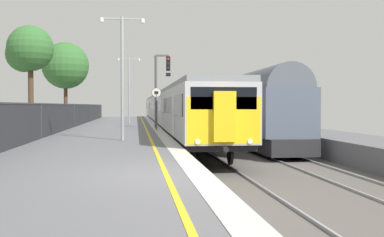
% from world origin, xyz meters
% --- Properties ---
extents(ground, '(17.40, 110.00, 1.21)m').
position_xyz_m(ground, '(2.64, 0.00, -0.61)').
color(ground, slate).
extents(commuter_train_at_platform, '(2.83, 60.60, 3.81)m').
position_xyz_m(commuter_train_at_platform, '(2.10, 35.64, 1.27)').
color(commuter_train_at_platform, '#B7B7BC').
rests_on(commuter_train_at_platform, ground).
extents(freight_train_adjacent_track, '(2.60, 44.75, 4.52)m').
position_xyz_m(freight_train_adjacent_track, '(6.10, 31.56, 1.47)').
color(freight_train_adjacent_track, '#232326').
rests_on(freight_train_adjacent_track, ground).
extents(signal_gantry, '(1.10, 0.24, 5.04)m').
position_xyz_m(signal_gantry, '(0.62, 20.94, 3.15)').
color(signal_gantry, '#47474C').
rests_on(signal_gantry, ground).
extents(speed_limit_sign, '(0.59, 0.08, 2.66)m').
position_xyz_m(speed_limit_sign, '(0.25, 18.06, 1.70)').
color(speed_limit_sign, '#59595B').
rests_on(speed_limit_sign, ground).
extents(platform_lamp_mid, '(2.00, 0.20, 5.52)m').
position_xyz_m(platform_lamp_mid, '(-1.62, 10.16, 3.26)').
color(platform_lamp_mid, '#93999E').
rests_on(platform_lamp_mid, ground).
extents(platform_lamp_far, '(2.00, 0.20, 5.74)m').
position_xyz_m(platform_lamp_far, '(-1.62, 29.72, 3.38)').
color(platform_lamp_far, '#93999E').
rests_on(platform_lamp_far, ground).
extents(background_tree_left, '(4.76, 4.76, 8.02)m').
position_xyz_m(background_tree_left, '(-8.24, 37.45, 5.54)').
color(background_tree_left, '#473323').
rests_on(background_tree_left, ground).
extents(background_tree_right, '(3.39, 3.22, 7.21)m').
position_xyz_m(background_tree_right, '(-8.56, 23.07, 5.43)').
color(background_tree_right, '#473323').
rests_on(background_tree_right, ground).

